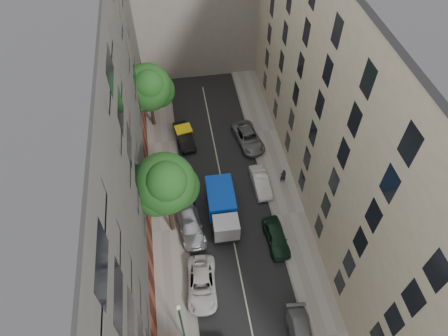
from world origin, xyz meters
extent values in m
plane|color=#4C4C49|center=(0.00, 0.00, 0.00)|extent=(120.00, 120.00, 0.00)
cube|color=black|center=(0.00, 0.00, 0.01)|extent=(8.00, 44.00, 0.02)
cube|color=gray|center=(-5.50, 0.00, 0.07)|extent=(3.00, 44.00, 0.15)
cube|color=gray|center=(5.50, 0.00, 0.07)|extent=(3.00, 44.00, 0.15)
cube|color=#504D4A|center=(-11.00, 0.00, 10.00)|extent=(8.00, 44.00, 20.00)
cube|color=beige|center=(11.00, 0.00, 10.00)|extent=(8.00, 44.00, 20.00)
cube|color=black|center=(-0.60, 0.58, 0.60)|extent=(2.40, 5.90, 0.33)
cube|color=#9FA1A4|center=(-0.60, -1.48, 1.57)|extent=(2.21, 1.78, 1.84)
cube|color=blue|center=(-0.60, 1.55, 1.74)|extent=(2.47, 3.95, 1.95)
cylinder|color=black|center=(-1.63, -1.48, 0.46)|extent=(0.30, 0.91, 0.91)
cylinder|color=black|center=(0.43, -1.48, 0.46)|extent=(0.30, 0.91, 0.91)
cylinder|color=black|center=(-1.63, 2.31, 0.46)|extent=(0.30, 0.91, 0.91)
cylinder|color=black|center=(0.43, 2.31, 0.46)|extent=(0.30, 0.91, 0.91)
imported|color=silver|center=(-3.26, -5.80, 0.69)|extent=(2.72, 5.15, 1.38)
imported|color=silver|center=(-3.60, -0.20, 0.72)|extent=(2.65, 5.20, 1.45)
imported|color=black|center=(-3.60, 3.40, 0.64)|extent=(1.65, 3.82, 1.28)
imported|color=black|center=(-3.07, 10.89, 0.71)|extent=(2.21, 4.51, 1.42)
imported|color=gray|center=(3.42, -10.80, 0.64)|extent=(2.11, 4.50, 1.27)
imported|color=black|center=(3.60, -2.60, 0.71)|extent=(1.86, 4.25, 1.43)
imported|color=silver|center=(3.60, 3.60, 0.67)|extent=(1.59, 4.14, 1.35)
imported|color=slate|center=(3.60, 9.63, 0.70)|extent=(3.15, 5.39, 1.41)
cylinder|color=#382619|center=(-5.16, 0.08, 1.72)|extent=(0.36, 0.36, 3.14)
cylinder|color=#382619|center=(-5.16, 0.08, 4.41)|extent=(0.24, 0.24, 2.24)
sphere|color=#214F1A|center=(-5.16, 0.08, 6.61)|extent=(4.91, 4.91, 4.91)
sphere|color=#214F1A|center=(-4.26, 0.48, 5.53)|extent=(3.68, 3.68, 3.68)
sphere|color=#214F1A|center=(-5.86, -0.42, 5.98)|extent=(3.44, 3.44, 3.44)
sphere|color=#214F1A|center=(-4.96, -0.72, 7.77)|extent=(3.19, 3.19, 3.19)
cylinder|color=#382619|center=(-6.15, 14.00, 1.38)|extent=(0.36, 0.36, 2.45)
cylinder|color=#382619|center=(-6.15, 14.00, 3.48)|extent=(0.24, 0.24, 1.75)
sphere|color=#214F1A|center=(-6.15, 14.00, 5.19)|extent=(4.92, 4.92, 4.92)
sphere|color=#214F1A|center=(-5.25, 14.40, 4.35)|extent=(3.69, 3.69, 3.69)
sphere|color=#214F1A|center=(-6.85, 13.50, 4.70)|extent=(3.44, 3.44, 3.44)
sphere|color=#214F1A|center=(-5.95, 13.20, 6.10)|extent=(3.20, 3.20, 3.20)
cylinder|color=#175124|center=(-4.96, -9.70, 3.28)|extent=(0.14, 0.14, 6.26)
sphere|color=silver|center=(-4.96, -9.70, 6.52)|extent=(0.36, 0.36, 0.36)
imported|color=black|center=(5.83, 3.76, 0.99)|extent=(0.63, 0.44, 1.68)
camera|label=1|loc=(-3.67, -19.43, 30.66)|focal=32.00mm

